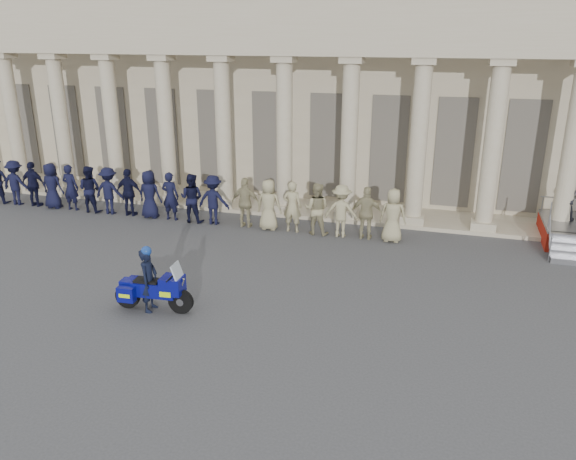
% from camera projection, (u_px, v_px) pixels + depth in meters
% --- Properties ---
extents(ground, '(90.00, 90.00, 0.00)m').
position_uv_depth(ground, '(246.00, 301.00, 15.69)').
color(ground, '#3D3D40').
rests_on(ground, ground).
extents(building, '(40.00, 12.50, 9.00)m').
position_uv_depth(building, '(350.00, 89.00, 27.52)').
color(building, tan).
rests_on(building, ground).
extents(officer_rank, '(18.10, 0.74, 1.95)m').
position_uv_depth(officer_rank, '(171.00, 196.00, 22.27)').
color(officer_rank, black).
rests_on(officer_rank, ground).
extents(motorcycle, '(2.22, 0.93, 1.43)m').
position_uv_depth(motorcycle, '(154.00, 289.00, 15.00)').
color(motorcycle, black).
rests_on(motorcycle, ground).
extents(rider, '(0.47, 0.67, 1.85)m').
position_uv_depth(rider, '(149.00, 279.00, 14.93)').
color(rider, black).
rests_on(rider, ground).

